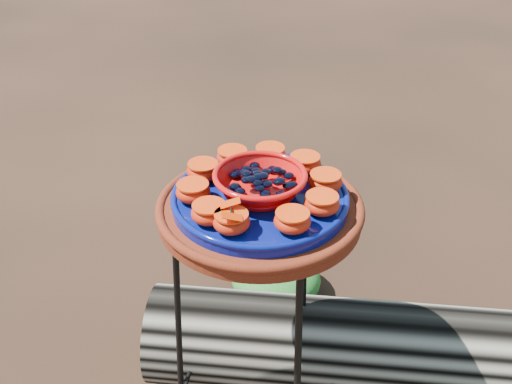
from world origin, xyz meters
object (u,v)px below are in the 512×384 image
Objects in this scene: plant_stand at (259,333)px; red_bowl at (260,184)px; driftwood_log at (419,354)px; terracotta_saucer at (260,212)px; cobalt_plate at (260,200)px.

red_bowl reaches higher than plant_stand.
plant_stand reaches higher than driftwood_log.
plant_stand is 3.63× the size of red_bowl.
terracotta_saucer is at bearing 0.00° from plant_stand.
driftwood_log is at bearing 50.71° from terracotta_saucer.
plant_stand is 0.52m from driftwood_log.
cobalt_plate reaches higher than driftwood_log.
red_bowl reaches higher than cobalt_plate.
terracotta_saucer is 0.03m from cobalt_plate.
red_bowl is at bearing 0.00° from cobalt_plate.
cobalt_plate is 0.77m from driftwood_log.
cobalt_plate is 0.25× the size of driftwood_log.
terracotta_saucer is 0.74m from driftwood_log.
red_bowl is 0.80m from driftwood_log.
terracotta_saucer reaches higher than plant_stand.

